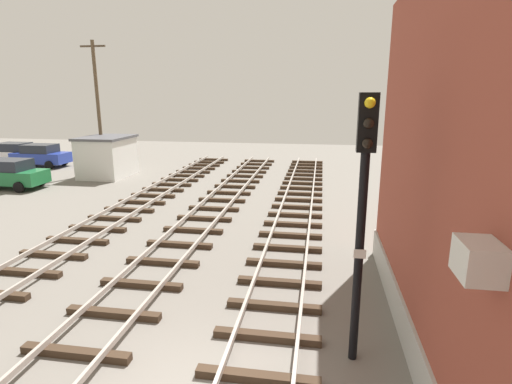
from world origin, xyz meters
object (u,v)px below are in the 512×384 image
parked_car_green (9,174)px  signal_mast (363,202)px  utility_pole_far (98,106)px  parked_car_white (14,153)px  control_hut (107,156)px  parked_car_blue (41,155)px

parked_car_green → signal_mast: bearing=-34.3°
signal_mast → parked_car_green: 23.47m
utility_pole_far → parked_car_white: bearing=166.6°
control_hut → parked_car_blue: bearing=159.6°
control_hut → parked_car_green: control_hut is taller
signal_mast → parked_car_green: signal_mast is taller
control_hut → parked_car_white: size_ratio=0.90×
signal_mast → parked_car_blue: 30.31m
signal_mast → parked_car_white: bearing=140.6°
signal_mast → parked_car_white: 32.77m
parked_car_green → parked_car_blue: same height
control_hut → parked_car_white: bearing=162.1°
parked_car_blue → control_hut: bearing=-20.4°
parked_car_blue → parked_car_white: same height
signal_mast → parked_car_white: (-25.25, 20.73, -2.59)m
parked_car_blue → parked_car_white: bearing=168.7°
control_hut → parked_car_white: (-9.91, 3.20, -0.49)m
parked_car_green → utility_pole_far: utility_pole_far is taller
control_hut → utility_pole_far: 3.65m
control_hut → utility_pole_far: (-0.96, 1.07, 3.36)m
parked_car_white → utility_pole_far: bearing=-13.4°
utility_pole_far → parked_car_blue: bearing=165.6°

